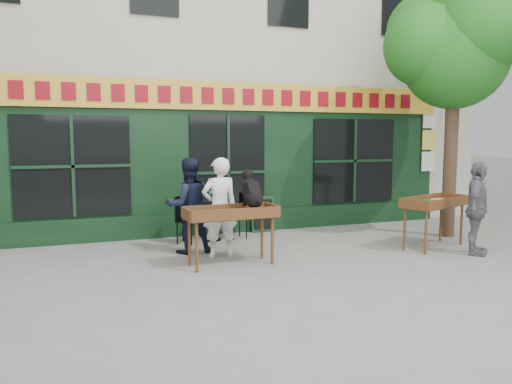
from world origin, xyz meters
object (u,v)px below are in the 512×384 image
dog (252,188)px  bistro_table (212,214)px  book_cart_right (435,205)px  book_cart_center (231,216)px  man_left (189,206)px  woman (220,207)px  man_right (477,209)px

dog → bistro_table: size_ratio=0.79×
book_cart_right → book_cart_center: bearing=158.9°
book_cart_center → book_cart_right: 4.07m
dog → man_left: 1.49m
woman → book_cart_center: bearing=88.3°
dog → woman: size_ratio=0.34×
woman → book_cart_right: size_ratio=1.09×
man_left → book_cart_center: bearing=111.4°
woman → book_cart_right: (4.07, -0.76, -0.06)m
book_cart_center → book_cart_right: size_ratio=0.94×
woman → man_right: (4.37, -1.51, -0.04)m
man_right → man_left: man_left is taller
book_cart_center → man_right: (4.37, -0.86, 0.02)m
book_cart_right → man_left: 4.68m
book_cart_center → dog: (0.35, -0.05, 0.47)m
woman → man_left: bearing=-50.0°
man_right → dog: bearing=129.1°
book_cart_right → woman: bearing=149.9°
woman → man_left: size_ratio=1.01×
bistro_table → book_cart_center: bearing=-97.2°
man_right → man_left: 5.21m
dog → man_right: man_right is taller
book_cart_right → bistro_table: (-3.81, 2.15, -0.28)m
woman → bistro_table: woman is taller
dog → book_cart_right: bearing=-2.6°
book_cart_center → man_right: bearing=-12.8°
book_cart_right → man_left: size_ratio=0.93×
man_right → book_cart_right: bearing=72.3°
woman → bistro_table: bearing=-102.2°
book_cart_center → man_right: man_right is taller
book_cart_center → bistro_table: 2.08m
woman → book_cart_right: 4.14m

